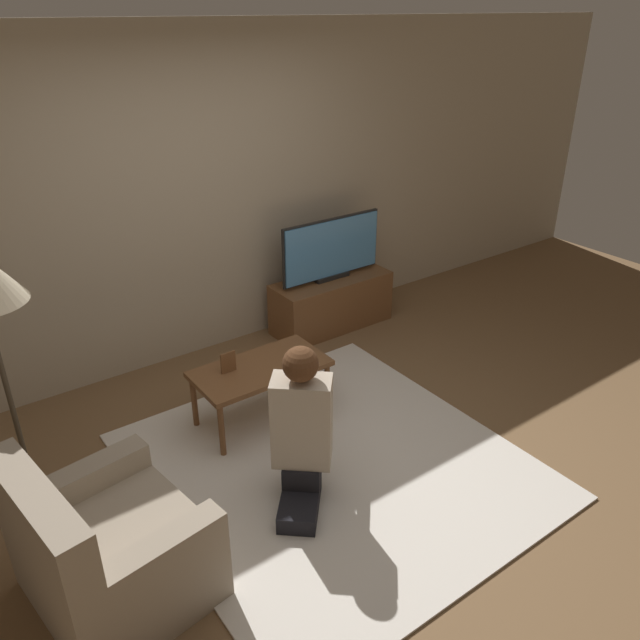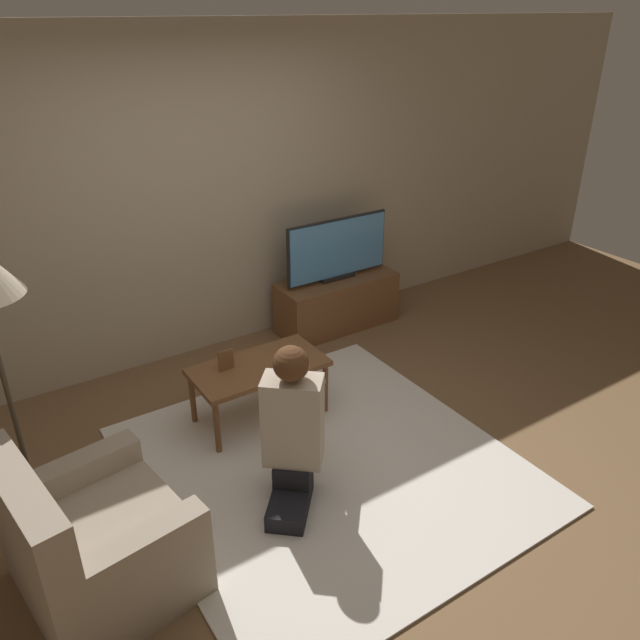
# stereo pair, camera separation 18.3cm
# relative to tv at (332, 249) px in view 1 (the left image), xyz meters

# --- Properties ---
(ground_plane) EXTENTS (10.00, 10.00, 0.00)m
(ground_plane) POSITION_rel_tv_xyz_m (-1.18, -1.59, -0.76)
(ground_plane) COLOR brown
(wall_back) EXTENTS (10.00, 0.06, 2.60)m
(wall_back) POSITION_rel_tv_xyz_m (-1.18, 0.34, 0.54)
(wall_back) COLOR tan
(wall_back) RESTS_ON ground_plane
(rug) EXTENTS (2.24, 2.37, 0.02)m
(rug) POSITION_rel_tv_xyz_m (-1.18, -1.59, -0.75)
(rug) COLOR silver
(rug) RESTS_ON ground_plane
(tv_stand) EXTENTS (1.11, 0.42, 0.48)m
(tv_stand) POSITION_rel_tv_xyz_m (0.00, -0.00, -0.52)
(tv_stand) COLOR brown
(tv_stand) RESTS_ON ground_plane
(tv) EXTENTS (1.01, 0.08, 0.56)m
(tv) POSITION_rel_tv_xyz_m (0.00, 0.00, 0.00)
(tv) COLOR black
(tv) RESTS_ON tv_stand
(coffee_table) EXTENTS (0.93, 0.48, 0.44)m
(coffee_table) POSITION_rel_tv_xyz_m (-1.28, -0.89, -0.36)
(coffee_table) COLOR brown
(coffee_table) RESTS_ON ground_plane
(armchair) EXTENTS (0.87, 0.94, 0.85)m
(armchair) POSITION_rel_tv_xyz_m (-2.65, -1.73, -0.48)
(armchair) COLOR gray
(armchair) RESTS_ON ground_plane
(person_kneeling) EXTENTS (0.68, 0.73, 1.02)m
(person_kneeling) POSITION_rel_tv_xyz_m (-1.49, -1.70, -0.23)
(person_kneeling) COLOR black
(person_kneeling) RESTS_ON rug
(picture_frame) EXTENTS (0.11, 0.01, 0.15)m
(picture_frame) POSITION_rel_tv_xyz_m (-1.49, -0.82, -0.24)
(picture_frame) COLOR brown
(picture_frame) RESTS_ON coffee_table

